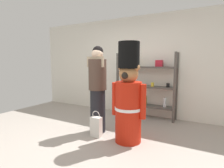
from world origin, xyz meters
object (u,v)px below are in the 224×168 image
object	(u,v)px
person_shopper	(98,88)
shopping_bag	(96,126)
merchandise_shelf	(146,85)
teddy_bear_guard	(128,98)

from	to	relation	value
person_shopper	shopping_bag	size ratio (longest dim) A/B	3.47
merchandise_shelf	person_shopper	size ratio (longest dim) A/B	0.95
shopping_bag	merchandise_shelf	bearing A→B (deg)	76.00
teddy_bear_guard	person_shopper	xyz separation A→B (m)	(-0.72, 0.12, 0.10)
merchandise_shelf	teddy_bear_guard	bearing A→B (deg)	-82.63
merchandise_shelf	person_shopper	distance (m)	1.52
person_shopper	merchandise_shelf	bearing A→B (deg)	70.15
merchandise_shelf	teddy_bear_guard	xyz separation A→B (m)	(0.20, -1.55, -0.03)
teddy_bear_guard	shopping_bag	distance (m)	0.86
merchandise_shelf	person_shopper	xyz separation A→B (m)	(-0.52, -1.43, 0.07)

